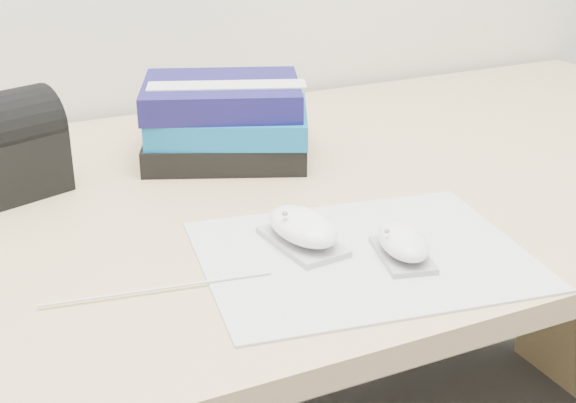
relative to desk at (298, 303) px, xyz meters
name	(u,v)px	position (x,y,z in m)	size (l,w,h in m)	color
desk	(298,303)	(0.00, 0.00, 0.00)	(1.60, 0.80, 0.73)	tan
mousepad	(363,255)	(-0.07, -0.30, 0.24)	(0.35, 0.28, 0.00)	#9E9FA7
mouse_rear	(303,229)	(-0.12, -0.25, 0.26)	(0.07, 0.12, 0.05)	#A9A9AB
mouse_front	(403,243)	(-0.03, -0.32, 0.25)	(0.07, 0.10, 0.04)	#979699
usb_cable	(158,289)	(-0.30, -0.28, 0.24)	(0.00, 0.00, 0.24)	silver
book_stack	(225,120)	(-0.08, 0.07, 0.29)	(0.29, 0.26, 0.11)	black
pouch	(1,146)	(-0.40, 0.06, 0.30)	(0.17, 0.14, 0.14)	black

